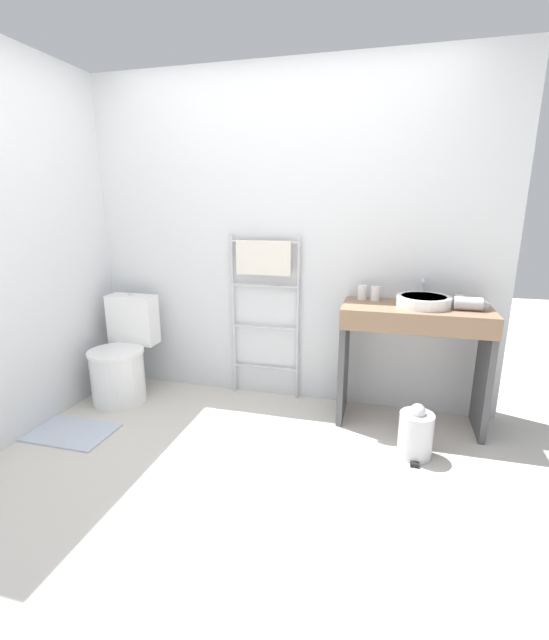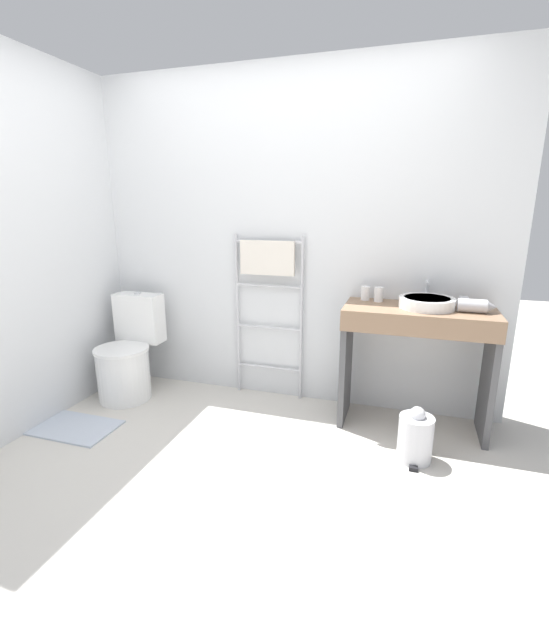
{
  "view_description": "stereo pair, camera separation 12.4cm",
  "coord_description": "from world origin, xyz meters",
  "px_view_note": "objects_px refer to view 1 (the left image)",
  "views": [
    {
      "loc": [
        0.78,
        -1.73,
        1.48
      ],
      "look_at": [
        0.11,
        0.78,
        0.79
      ],
      "focal_mm": 24.0,
      "sensor_mm": 36.0,
      "label": 1
    },
    {
      "loc": [
        0.9,
        -1.7,
        1.48
      ],
      "look_at": [
        0.11,
        0.78,
        0.79
      ],
      "focal_mm": 24.0,
      "sensor_mm": 36.0,
      "label": 2
    }
  ],
  "objects_px": {
    "towel_radiator": "(264,280)",
    "cup_near_edge": "(375,293)",
    "sink_basin": "(423,301)",
    "cup_near_wall": "(362,292)",
    "toilet": "(122,360)",
    "hair_dryer": "(469,303)",
    "trash_bin": "(416,434)"
  },
  "relations": [
    {
      "from": "toilet",
      "to": "cup_near_wall",
      "type": "relative_size",
      "value": 8.29
    },
    {
      "from": "cup_near_edge",
      "to": "sink_basin",
      "type": "bearing_deg",
      "value": -18.18
    },
    {
      "from": "cup_near_wall",
      "to": "hair_dryer",
      "type": "height_order",
      "value": "cup_near_wall"
    },
    {
      "from": "sink_basin",
      "to": "cup_near_wall",
      "type": "height_order",
      "value": "cup_near_wall"
    },
    {
      "from": "towel_radiator",
      "to": "sink_basin",
      "type": "bearing_deg",
      "value": -7.91
    },
    {
      "from": "cup_near_edge",
      "to": "trash_bin",
      "type": "bearing_deg",
      "value": -61.15
    },
    {
      "from": "cup_near_edge",
      "to": "toilet",
      "type": "bearing_deg",
      "value": -171.61
    },
    {
      "from": "cup_near_wall",
      "to": "trash_bin",
      "type": "distance_m",
      "value": 1.01
    },
    {
      "from": "cup_near_edge",
      "to": "hair_dryer",
      "type": "xyz_separation_m",
      "value": [
        0.59,
        -0.13,
        -0.01
      ]
    },
    {
      "from": "towel_radiator",
      "to": "cup_near_edge",
      "type": "relative_size",
      "value": 12.78
    },
    {
      "from": "hair_dryer",
      "to": "trash_bin",
      "type": "distance_m",
      "value": 0.89
    },
    {
      "from": "towel_radiator",
      "to": "sink_basin",
      "type": "xyz_separation_m",
      "value": [
        1.14,
        -0.16,
        -0.07
      ]
    },
    {
      "from": "toilet",
      "to": "trash_bin",
      "type": "xyz_separation_m",
      "value": [
        2.19,
        -0.27,
        -0.17
      ]
    },
    {
      "from": "cup_near_wall",
      "to": "trash_bin",
      "type": "xyz_separation_m",
      "value": [
        0.39,
        -0.57,
        -0.74
      ]
    },
    {
      "from": "towel_radiator",
      "to": "hair_dryer",
      "type": "bearing_deg",
      "value": -7.49
    },
    {
      "from": "trash_bin",
      "to": "toilet",
      "type": "bearing_deg",
      "value": 173.0
    },
    {
      "from": "sink_basin",
      "to": "hair_dryer",
      "type": "distance_m",
      "value": 0.28
    },
    {
      "from": "cup_near_wall",
      "to": "towel_radiator",
      "type": "bearing_deg",
      "value": 177.36
    },
    {
      "from": "sink_basin",
      "to": "cup_near_edge",
      "type": "height_order",
      "value": "cup_near_edge"
    },
    {
      "from": "hair_dryer",
      "to": "trash_bin",
      "type": "relative_size",
      "value": 0.65
    },
    {
      "from": "cup_near_wall",
      "to": "hair_dryer",
      "type": "xyz_separation_m",
      "value": [
        0.68,
        -0.15,
        -0.01
      ]
    },
    {
      "from": "towel_radiator",
      "to": "cup_near_wall",
      "type": "xyz_separation_m",
      "value": [
        0.73,
        -0.03,
        -0.05
      ]
    },
    {
      "from": "toilet",
      "to": "towel_radiator",
      "type": "distance_m",
      "value": 1.28
    },
    {
      "from": "sink_basin",
      "to": "cup_near_wall",
      "type": "distance_m",
      "value": 0.42
    },
    {
      "from": "sink_basin",
      "to": "trash_bin",
      "type": "xyz_separation_m",
      "value": [
        -0.01,
        -0.44,
        -0.73
      ]
    },
    {
      "from": "toilet",
      "to": "trash_bin",
      "type": "height_order",
      "value": "toilet"
    },
    {
      "from": "toilet",
      "to": "hair_dryer",
      "type": "height_order",
      "value": "hair_dryer"
    },
    {
      "from": "sink_basin",
      "to": "trash_bin",
      "type": "bearing_deg",
      "value": -91.52
    },
    {
      "from": "toilet",
      "to": "towel_radiator",
      "type": "xyz_separation_m",
      "value": [
        1.06,
        0.33,
        0.63
      ]
    },
    {
      "from": "towel_radiator",
      "to": "trash_bin",
      "type": "relative_size",
      "value": 3.69
    },
    {
      "from": "hair_dryer",
      "to": "trash_bin",
      "type": "height_order",
      "value": "hair_dryer"
    },
    {
      "from": "cup_near_wall",
      "to": "trash_bin",
      "type": "relative_size",
      "value": 0.28
    }
  ]
}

